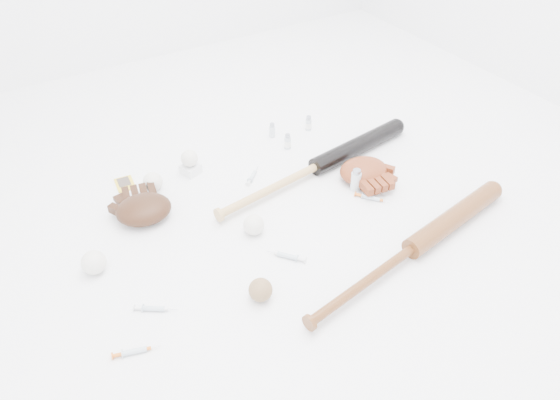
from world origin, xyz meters
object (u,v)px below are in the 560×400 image
bat_wood (412,248)px  pedestal (191,169)px  glove_dark (144,209)px  bat_dark (316,166)px

bat_wood → pedestal: bearing=108.1°
bat_wood → glove_dark: 0.94m
pedestal → bat_wood: bearing=-62.1°
bat_wood → pedestal: size_ratio=15.12×
bat_wood → bat_dark: bearing=81.0°
bat_wood → pedestal: 0.92m
bat_dark → pedestal: 0.50m
bat_dark → bat_wood: same height
bat_wood → pedestal: (-0.43, 0.81, -0.02)m
pedestal → bat_dark: bearing=-32.1°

